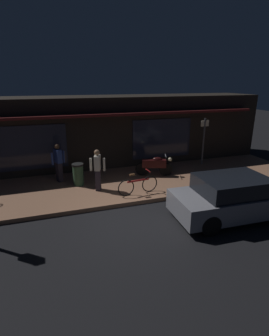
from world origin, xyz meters
TOP-DOWN VIEW (x-y plane):
  - ground_plane at (0.00, 0.00)m, footprint 60.00×60.00m
  - sidewalk_slab at (0.00, 3.00)m, footprint 18.00×4.00m
  - storefront_building at (0.00, 6.39)m, footprint 18.00×3.30m
  - motorcycle at (2.15, 3.37)m, footprint 1.64×0.79m
  - bicycle_extra at (0.73, 1.62)m, footprint 1.66×0.42m
  - person_photographer at (-2.07, 3.98)m, footprint 0.60×0.44m
  - person_bystander at (-0.65, 2.49)m, footprint 0.61×0.43m
  - sign_post at (5.18, 4.21)m, footprint 0.44×0.09m
  - trash_bin at (-1.34, 3.29)m, footprint 0.48×0.48m
  - parked_car_near at (3.21, -0.82)m, footprint 4.17×1.93m

SIDE VIEW (x-z plane):
  - ground_plane at x=0.00m, z-range 0.00..0.00m
  - sidewalk_slab at x=0.00m, z-range 0.00..0.15m
  - bicycle_extra at x=0.73m, z-range 0.05..0.96m
  - trash_bin at x=-1.34m, z-range 0.16..1.09m
  - motorcycle at x=2.15m, z-range 0.16..1.13m
  - parked_car_near at x=3.21m, z-range -0.01..1.41m
  - person_photographer at x=-2.07m, z-range 0.19..1.86m
  - person_bystander at x=-0.65m, z-range 0.19..1.86m
  - sign_post at x=5.18m, z-range 0.31..2.71m
  - storefront_building at x=0.00m, z-range 0.00..3.60m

